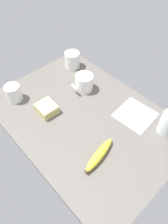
{
  "coord_description": "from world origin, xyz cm",
  "views": [
    {
      "loc": [
        -45.14,
        41.81,
        78.61
      ],
      "look_at": [
        0.0,
        0.0,
        5.0
      ],
      "focal_mm": 32.63,
      "sensor_mm": 36.0,
      "label": 1
    }
  ],
  "objects": [
    {
      "name": "paper_napkin",
      "position": [
        -16.42,
        -18.65,
        2.15
      ],
      "size": [
        17.9,
        17.9,
        0.3
      ],
      "primitive_type": "cube",
      "rotation": [
        0.0,
        0.0,
        0.08
      ],
      "color": "white",
      "rests_on": "tabletop"
    },
    {
      "name": "coffee_mug_milky",
      "position": [
        32.53,
        18.28,
        6.45
      ],
      "size": [
        9.92,
        7.7,
        8.63
      ],
      "color": "white",
      "rests_on": "tabletop"
    },
    {
      "name": "coffee_mug_spare",
      "position": [
        13.85,
        -12.89,
        6.65
      ],
      "size": [
        9.3,
        11.72,
        9.02
      ],
      "color": "white",
      "rests_on": "tabletop"
    },
    {
      "name": "glass_of_milk",
      "position": [
        -31.31,
        -21.29,
        6.88
      ],
      "size": [
        7.77,
        7.77,
        11.07
      ],
      "color": "silver",
      "rests_on": "tabletop"
    },
    {
      "name": "banana",
      "position": [
        -20.21,
        10.27,
        3.88
      ],
      "size": [
        7.2,
        18.91,
        3.76
      ],
      "color": "yellow",
      "rests_on": "tabletop"
    },
    {
      "name": "tabletop",
      "position": [
        0.0,
        0.0,
        1.0
      ],
      "size": [
        90.0,
        64.0,
        2.0
      ],
      "primitive_type": "cube",
      "color": "#5B5651",
      "rests_on": "ground"
    },
    {
      "name": "sandwich_main",
      "position": [
        14.37,
        11.24,
        4.2
      ],
      "size": [
        9.66,
        8.75,
        4.4
      ],
      "color": "#DBB77A",
      "rests_on": "tabletop"
    },
    {
      "name": "coffee_mug_black",
      "position": [
        32.99,
        -21.08,
        6.8
      ],
      "size": [
        10.8,
        9.65,
        9.33
      ],
      "color": "white",
      "rests_on": "tabletop"
    }
  ]
}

